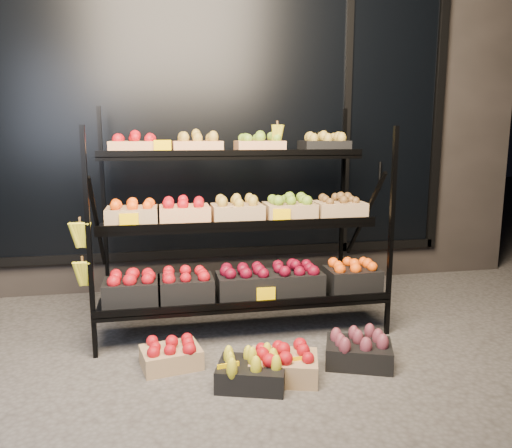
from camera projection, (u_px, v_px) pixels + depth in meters
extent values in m
plane|color=#514F4C|center=(254.00, 356.00, 3.29)|extent=(24.00, 24.00, 0.00)
cube|color=#2D2826|center=(209.00, 106.00, 5.49)|extent=(6.00, 2.00, 3.50)
cube|color=black|center=(221.00, 122.00, 4.54)|extent=(4.20, 0.04, 2.40)
cube|color=black|center=(223.00, 252.00, 4.74)|extent=(4.30, 0.06, 0.08)
cube|color=black|center=(437.00, 123.00, 4.93)|extent=(0.08, 0.06, 2.50)
cube|color=black|center=(347.00, 123.00, 4.75)|extent=(0.06, 0.06, 2.50)
cylinder|color=black|center=(380.00, 175.00, 4.88)|extent=(0.02, 0.02, 0.25)
cube|color=black|center=(89.00, 246.00, 3.14)|extent=(0.03, 0.03, 1.50)
cube|color=black|center=(391.00, 234.00, 3.53)|extent=(0.03, 0.03, 1.50)
cube|color=black|center=(104.00, 210.00, 4.06)|extent=(0.03, 0.03, 1.66)
cube|color=black|center=(342.00, 204.00, 4.45)|extent=(0.03, 0.03, 1.66)
cube|color=black|center=(245.00, 300.00, 3.58)|extent=(2.05, 0.42, 0.03)
cube|color=black|center=(250.00, 305.00, 3.39)|extent=(2.05, 0.02, 0.05)
cube|color=black|center=(238.00, 225.00, 3.79)|extent=(2.05, 0.40, 0.03)
cube|color=black|center=(242.00, 225.00, 3.60)|extent=(2.05, 0.02, 0.05)
cube|color=black|center=(232.00, 157.00, 3.99)|extent=(2.05, 0.40, 0.03)
cube|color=black|center=(235.00, 153.00, 3.80)|extent=(2.05, 0.02, 0.05)
cube|color=tan|center=(135.00, 148.00, 3.83)|extent=(0.38, 0.28, 0.11)
ellipsoid|color=red|center=(134.00, 137.00, 3.82)|extent=(0.32, 0.24, 0.07)
cube|color=tan|center=(198.00, 148.00, 3.92)|extent=(0.38, 0.28, 0.11)
ellipsoid|color=#B69333|center=(197.00, 137.00, 3.91)|extent=(0.32, 0.24, 0.07)
cube|color=tan|center=(259.00, 148.00, 4.02)|extent=(0.38, 0.28, 0.11)
ellipsoid|color=#74A529|center=(259.00, 137.00, 4.00)|extent=(0.32, 0.24, 0.07)
cube|color=black|center=(324.00, 147.00, 4.12)|extent=(0.38, 0.28, 0.11)
ellipsoid|color=#B69333|center=(324.00, 137.00, 4.10)|extent=(0.32, 0.24, 0.07)
cube|color=tan|center=(133.00, 217.00, 3.62)|extent=(0.38, 0.28, 0.14)
ellipsoid|color=#FF5B0D|center=(132.00, 203.00, 3.61)|extent=(0.32, 0.24, 0.07)
cube|color=tan|center=(184.00, 215.00, 3.69)|extent=(0.38, 0.28, 0.14)
ellipsoid|color=red|center=(183.00, 202.00, 3.68)|extent=(0.32, 0.24, 0.07)
cube|color=tan|center=(237.00, 214.00, 3.77)|extent=(0.38, 0.28, 0.14)
ellipsoid|color=#B69333|center=(237.00, 201.00, 3.75)|extent=(0.32, 0.24, 0.07)
cube|color=tan|center=(289.00, 212.00, 3.85)|extent=(0.38, 0.28, 0.14)
ellipsoid|color=#74A529|center=(290.00, 199.00, 3.83)|extent=(0.32, 0.24, 0.07)
cube|color=tan|center=(339.00, 211.00, 3.92)|extent=(0.38, 0.28, 0.14)
ellipsoid|color=brown|center=(339.00, 198.00, 3.91)|extent=(0.32, 0.24, 0.07)
cube|color=black|center=(132.00, 293.00, 3.42)|extent=(0.38, 0.28, 0.18)
ellipsoid|color=red|center=(131.00, 276.00, 3.40)|extent=(0.32, 0.24, 0.07)
cube|color=black|center=(186.00, 290.00, 3.49)|extent=(0.38, 0.28, 0.18)
ellipsoid|color=red|center=(185.00, 273.00, 3.47)|extent=(0.32, 0.24, 0.07)
cube|color=black|center=(244.00, 286.00, 3.56)|extent=(0.38, 0.28, 0.18)
ellipsoid|color=maroon|center=(244.00, 270.00, 3.54)|extent=(0.32, 0.24, 0.07)
cube|color=black|center=(295.00, 283.00, 3.64)|extent=(0.38, 0.28, 0.18)
ellipsoid|color=maroon|center=(295.00, 267.00, 3.62)|extent=(0.32, 0.24, 0.07)
cube|color=black|center=(352.00, 280.00, 3.72)|extent=(0.38, 0.28, 0.18)
ellipsoid|color=#FF5B0D|center=(353.00, 264.00, 3.70)|extent=(0.32, 0.24, 0.07)
ellipsoid|color=yellow|center=(80.00, 221.00, 3.12)|extent=(0.14, 0.08, 0.22)
ellipsoid|color=yellow|center=(82.00, 260.00, 3.17)|extent=(0.14, 0.08, 0.22)
ellipsoid|color=yellow|center=(277.00, 124.00, 3.91)|extent=(0.14, 0.08, 0.22)
cube|color=#FFC800|center=(129.00, 222.00, 3.48)|extent=(0.13, 0.01, 0.12)
cube|color=#FFC800|center=(282.00, 217.00, 3.68)|extent=(0.13, 0.01, 0.12)
cube|color=#FFC800|center=(163.00, 148.00, 3.72)|extent=(0.13, 0.01, 0.12)
cube|color=#FFC800|center=(266.00, 296.00, 3.45)|extent=(0.13, 0.01, 0.12)
cube|color=#FFC800|center=(228.00, 379.00, 2.85)|extent=(0.13, 0.01, 0.12)
cube|color=#FFC800|center=(302.00, 372.00, 2.94)|extent=(0.13, 0.01, 0.12)
cube|color=tan|center=(171.00, 357.00, 3.13)|extent=(0.40, 0.33, 0.12)
ellipsoid|color=red|center=(171.00, 344.00, 3.12)|extent=(0.34, 0.28, 0.07)
cube|color=black|center=(252.00, 375.00, 2.90)|extent=(0.46, 0.39, 0.13)
ellipsoid|color=yellow|center=(252.00, 359.00, 2.88)|extent=(0.39, 0.33, 0.07)
cube|color=tan|center=(284.00, 367.00, 2.99)|extent=(0.47, 0.40, 0.14)
ellipsoid|color=red|center=(284.00, 352.00, 2.97)|extent=(0.39, 0.33, 0.07)
cube|color=black|center=(359.00, 354.00, 3.17)|extent=(0.49, 0.43, 0.14)
ellipsoid|color=brown|center=(359.00, 339.00, 3.15)|extent=(0.41, 0.36, 0.07)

